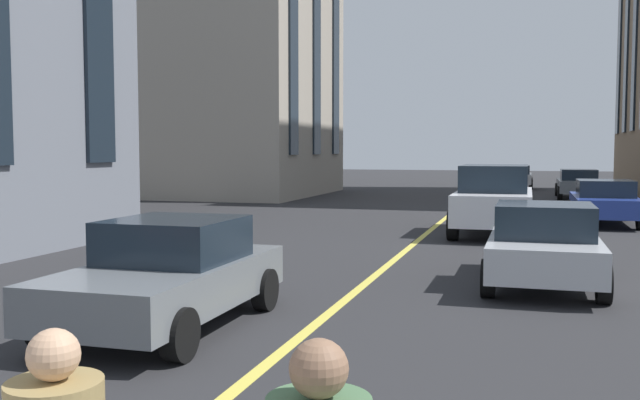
# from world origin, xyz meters

# --- Properties ---
(lane_centre_line) EXTENTS (80.00, 0.16, 0.01)m
(lane_centre_line) POSITION_xyz_m (20.00, 0.00, 0.00)
(lane_centre_line) COLOR #D8C64C
(lane_centre_line) RESTS_ON ground_plane
(car_grey_mid) EXTENTS (3.90, 1.89, 1.40)m
(car_grey_mid) POSITION_xyz_m (8.44, 1.77, 0.70)
(car_grey_mid) COLOR slate
(car_grey_mid) RESTS_ON ground_plane
(car_white_oncoming) EXTENTS (4.70, 2.14, 1.88)m
(car_white_oncoming) POSITION_xyz_m (19.93, -1.77, 0.97)
(car_white_oncoming) COLOR silver
(car_white_oncoming) RESTS_ON ground_plane
(car_silver_parked_a) EXTENTS (3.90, 1.89, 1.40)m
(car_silver_parked_a) POSITION_xyz_m (12.73, -2.92, 0.70)
(car_silver_parked_a) COLOR #B7BABF
(car_silver_parked_a) RESTS_ON ground_plane
(car_grey_trailing) EXTENTS (4.40, 1.95, 1.37)m
(car_grey_trailing) POSITION_xyz_m (35.69, -4.90, 0.70)
(car_grey_trailing) COLOR slate
(car_grey_trailing) RESTS_ON ground_plane
(car_white_far) EXTENTS (4.40, 1.95, 1.37)m
(car_white_far) POSITION_xyz_m (43.45, -1.91, 0.70)
(car_white_far) COLOR silver
(car_white_far) RESTS_ON ground_plane
(car_blue_parked_b) EXTENTS (4.40, 1.95, 1.37)m
(car_blue_parked_b) POSITION_xyz_m (23.63, -4.90, 0.70)
(car_blue_parked_b) COLOR navy
(car_blue_parked_b) RESTS_ON ground_plane
(building_left_far) EXTENTS (10.73, 13.39, 14.71)m
(building_left_far) POSITION_xyz_m (33.92, 14.13, 7.36)
(building_left_far) COLOR #A89E8E
(building_left_far) RESTS_ON ground_plane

